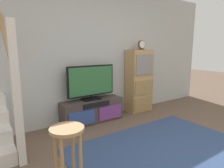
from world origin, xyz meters
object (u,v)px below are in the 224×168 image
object	(u,v)px
desk_clock	(142,45)
bar_stool_near	(68,145)
side_cabinet	(139,81)
television	(91,82)
media_console	(92,111)

from	to	relation	value
desk_clock	bar_stool_near	distance (m)	3.06
side_cabinet	desk_clock	xyz separation A→B (m)	(0.03, -0.01, 0.82)
television	desk_clock	world-z (taller)	desk_clock
media_console	desk_clock	xyz separation A→B (m)	(1.27, -0.00, 1.30)
television	bar_stool_near	world-z (taller)	television
side_cabinet	desk_clock	bearing A→B (deg)	-24.84
television	desk_clock	distance (m)	1.46
bar_stool_near	media_console	bearing A→B (deg)	54.28
media_console	television	xyz separation A→B (m)	(0.00, 0.02, 0.59)
side_cabinet	desk_clock	world-z (taller)	desk_clock
bar_stool_near	television	bearing A→B (deg)	54.69
television	side_cabinet	xyz separation A→B (m)	(1.24, -0.01, -0.11)
television	bar_stool_near	distance (m)	2.00
media_console	bar_stool_near	xyz separation A→B (m)	(-1.15, -1.59, 0.30)
desk_clock	bar_stool_near	world-z (taller)	desk_clock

